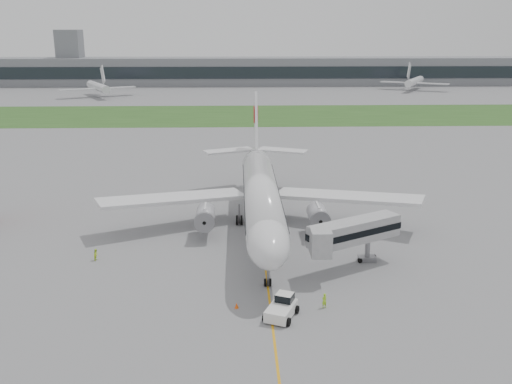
{
  "coord_description": "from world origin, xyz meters",
  "views": [
    {
      "loc": [
        -3.29,
        -75.08,
        28.58
      ],
      "look_at": [
        -0.81,
        2.0,
        6.42
      ],
      "focal_mm": 40.0,
      "sensor_mm": 36.0,
      "label": 1
    }
  ],
  "objects_px": {
    "airliner": "(261,191)",
    "pushback_tug": "(282,307)",
    "ground_crew_near": "(324,301)",
    "jet_bridge": "(350,233)"
  },
  "relations": [
    {
      "from": "pushback_tug",
      "to": "ground_crew_near",
      "type": "distance_m",
      "value": 4.9
    },
    {
      "from": "airliner",
      "to": "pushback_tug",
      "type": "height_order",
      "value": "airliner"
    },
    {
      "from": "ground_crew_near",
      "to": "jet_bridge",
      "type": "bearing_deg",
      "value": -141.4
    },
    {
      "from": "pushback_tug",
      "to": "jet_bridge",
      "type": "distance_m",
      "value": 15.39
    },
    {
      "from": "pushback_tug",
      "to": "ground_crew_near",
      "type": "xyz_separation_m",
      "value": [
        4.61,
        1.65,
        -0.17
      ]
    },
    {
      "from": "airliner",
      "to": "ground_crew_near",
      "type": "distance_m",
      "value": 26.42
    },
    {
      "from": "airliner",
      "to": "pushback_tug",
      "type": "relative_size",
      "value": 11.28
    },
    {
      "from": "jet_bridge",
      "to": "ground_crew_near",
      "type": "bearing_deg",
      "value": -143.27
    },
    {
      "from": "airliner",
      "to": "ground_crew_near",
      "type": "relative_size",
      "value": 32.97
    },
    {
      "from": "ground_crew_near",
      "to": "airliner",
      "type": "bearing_deg",
      "value": -104.72
    }
  ]
}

